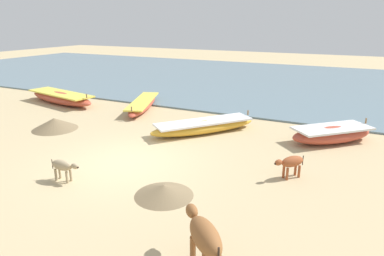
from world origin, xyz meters
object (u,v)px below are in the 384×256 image
fishing_boat_0 (204,126)px  calf_far_dun (63,166)px  fishing_boat_1 (61,98)px  fishing_boat_6 (143,104)px  cow_adult_brown (204,236)px  fishing_boat_2 (332,134)px  calf_near_rust (291,162)px

fishing_boat_0 → calf_far_dun: size_ratio=4.29×
calf_far_dun → fishing_boat_0: bearing=70.7°
calf_far_dun → fishing_boat_1: bearing=134.5°
fishing_boat_1 → calf_far_dun: (7.10, -6.65, 0.12)m
fishing_boat_6 → cow_adult_brown: (7.42, -9.08, 0.45)m
fishing_boat_6 → cow_adult_brown: 11.73m
fishing_boat_2 → calf_near_rust: 3.70m
fishing_boat_0 → calf_far_dun: bearing=-157.9°
fishing_boat_0 → cow_adult_brown: (3.15, -6.96, 0.42)m
cow_adult_brown → fishing_boat_0: bearing=-20.9°
fishing_boat_0 → fishing_boat_2: bearing=-37.8°
fishing_boat_0 → fishing_boat_2: size_ratio=1.30×
fishing_boat_2 → fishing_boat_6: (-8.80, 1.07, -0.07)m
fishing_boat_1 → fishing_boat_6: fishing_boat_1 is taller
fishing_boat_1 → cow_adult_brown: cow_adult_brown is taller
fishing_boat_1 → cow_adult_brown: size_ratio=4.08×
fishing_boat_2 → fishing_boat_6: 8.86m
fishing_boat_2 → fishing_boat_1: bearing=135.4°
calf_near_rust → fishing_boat_0: bearing=-84.4°
fishing_boat_1 → fishing_boat_2: (13.31, -0.13, -0.01)m
fishing_boat_0 → calf_far_dun: 5.73m
fishing_boat_6 → calf_far_dun: (2.59, -7.59, 0.20)m
fishing_boat_0 → fishing_boat_6: 4.76m
cow_adult_brown → fishing_boat_6: bearing=-6.0°
cow_adult_brown → calf_far_dun: cow_adult_brown is taller
fishing_boat_1 → fishing_boat_2: fishing_boat_1 is taller
fishing_boat_2 → calf_far_dun: size_ratio=3.30×
fishing_boat_6 → calf_near_rust: 9.32m
fishing_boat_2 → calf_far_dun: (-6.20, -6.53, 0.13)m
fishing_boat_0 → fishing_boat_1: fishing_boat_1 is taller
fishing_boat_0 → fishing_boat_1: size_ratio=0.81×
fishing_boat_0 → calf_near_rust: fishing_boat_0 is taller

